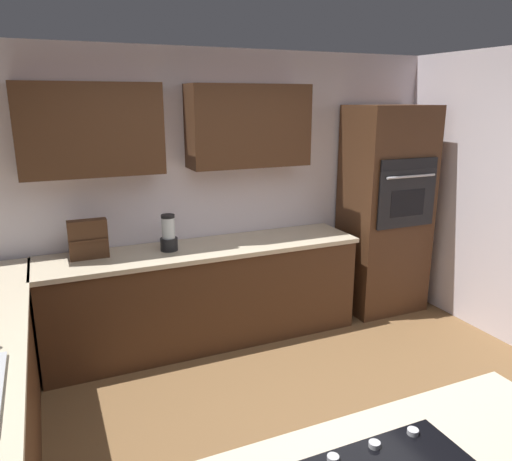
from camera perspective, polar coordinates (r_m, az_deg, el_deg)
ground_plane at (r=3.37m, az=6.01°, el=-24.88°), size 14.00×14.00×0.00m
wall_back at (r=4.50m, az=-7.24°, el=6.07°), size 6.00×0.44×2.60m
lower_cabinets_back at (r=4.47m, az=-5.97°, el=-7.71°), size 2.80×0.60×0.86m
countertop_back at (r=4.32m, az=-6.13°, el=-2.20°), size 2.84×0.64×0.04m
wall_oven at (r=5.17m, az=14.88°, el=2.30°), size 0.80×0.66×2.11m
blender at (r=4.23m, az=-10.19°, el=-0.54°), size 0.15×0.15×0.32m
spice_rack at (r=4.18m, az=-19.05°, el=-0.98°), size 0.31×0.11×0.32m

